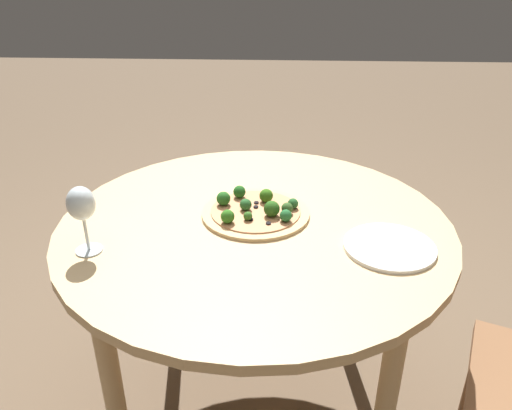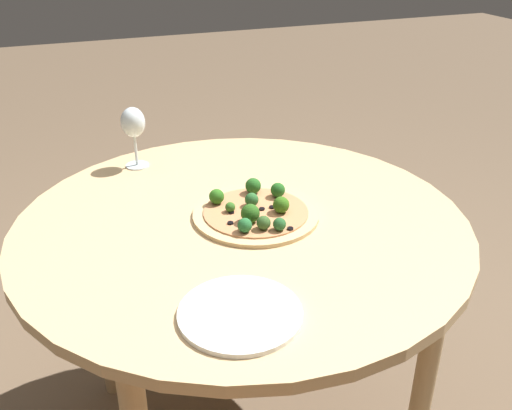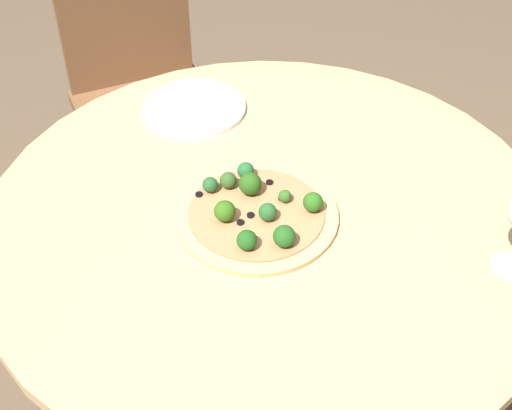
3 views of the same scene
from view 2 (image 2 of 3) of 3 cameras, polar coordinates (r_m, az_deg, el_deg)
dining_table at (r=1.39m, az=-1.41°, el=-4.34°), size 1.07×1.07×0.73m
pizza at (r=1.35m, az=-0.01°, el=-0.62°), size 0.30×0.30×0.06m
wine_glass at (r=1.62m, az=-12.19°, el=7.88°), size 0.07×0.07×0.17m
plate_near at (r=1.04m, az=-1.61°, el=-10.77°), size 0.23×0.23×0.01m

